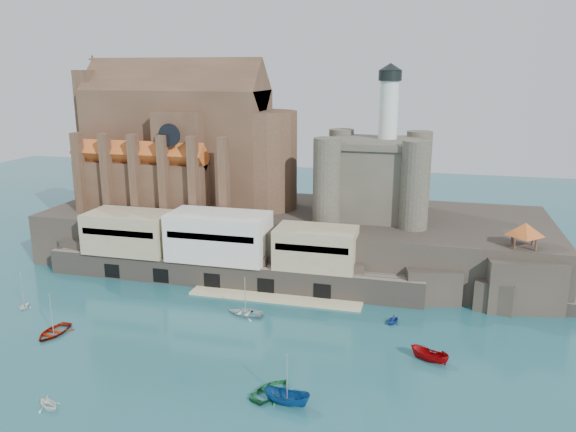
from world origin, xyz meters
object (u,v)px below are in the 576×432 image
(boat_1, at_px, (49,408))
(pavilion, at_px, (525,231))
(castle_keep, at_px, (375,174))
(boat_0, at_px, (54,334))
(church, at_px, (186,147))
(boat_2, at_px, (287,404))

(boat_1, bearing_deg, pavilion, -26.45)
(castle_keep, height_order, boat_0, castle_keep)
(church, relative_size, boat_1, 13.61)
(boat_0, distance_m, boat_2, 39.13)
(boat_0, distance_m, boat_1, 20.03)
(castle_keep, distance_m, pavilion, 30.50)
(boat_0, relative_size, boat_1, 1.81)
(castle_keep, bearing_deg, pavilion, -30.18)
(church, distance_m, boat_1, 65.78)
(church, relative_size, boat_2, 8.21)
(boat_1, xyz_separation_m, boat_2, (26.67, 7.63, 0.00))
(boat_0, height_order, boat_2, boat_0)
(boat_2, bearing_deg, church, 39.91)
(castle_keep, relative_size, pavilion, 4.58)
(castle_keep, xyz_separation_m, boat_2, (-4.17, -52.83, -18.31))
(church, bearing_deg, boat_0, -92.67)
(church, distance_m, boat_2, 68.28)
(church, distance_m, pavilion, 68.65)
(pavilion, bearing_deg, boat_0, -157.01)
(boat_0, height_order, boat_1, boat_0)
(pavilion, relative_size, boat_1, 1.85)
(boat_1, bearing_deg, castle_keep, -2.12)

